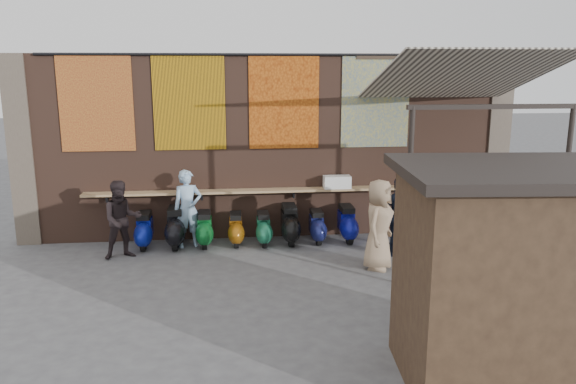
# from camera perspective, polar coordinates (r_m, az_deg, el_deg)

# --- Properties ---
(ground) EXTENTS (70.00, 70.00, 0.00)m
(ground) POSITION_cam_1_polar(r_m,az_deg,el_deg) (10.30, -0.62, -8.61)
(ground) COLOR #474749
(ground) RESTS_ON ground
(brick_wall) EXTENTS (10.00, 0.40, 4.00)m
(brick_wall) POSITION_cam_1_polar(r_m,az_deg,el_deg) (12.42, -1.88, 4.59)
(brick_wall) COLOR brown
(brick_wall) RESTS_ON ground
(pier_left) EXTENTS (0.50, 0.50, 4.00)m
(pier_left) POSITION_cam_1_polar(r_m,az_deg,el_deg) (13.09, -25.27, 3.81)
(pier_left) COLOR #4C4238
(pier_left) RESTS_ON ground
(pier_right) EXTENTS (0.50, 0.50, 4.00)m
(pier_right) POSITION_cam_1_polar(r_m,az_deg,el_deg) (13.82, 20.22, 4.63)
(pier_right) COLOR #4C4238
(pier_right) RESTS_ON ground
(eating_counter) EXTENTS (8.00, 0.32, 0.05)m
(eating_counter) POSITION_cam_1_polar(r_m,az_deg,el_deg) (12.21, -1.72, 0.16)
(eating_counter) COLOR #9E7A51
(eating_counter) RESTS_ON brick_wall
(shelf_box) EXTENTS (0.59, 0.28, 0.27)m
(shelf_box) POSITION_cam_1_polar(r_m,az_deg,el_deg) (12.35, 5.00, 1.02)
(shelf_box) COLOR white
(shelf_box) RESTS_ON eating_counter
(tapestry_redgold) EXTENTS (1.50, 0.02, 2.00)m
(tapestry_redgold) POSITION_cam_1_polar(r_m,az_deg,el_deg) (12.35, -18.92, 8.55)
(tapestry_redgold) COLOR maroon
(tapestry_redgold) RESTS_ON brick_wall
(tapestry_sun) EXTENTS (1.50, 0.02, 2.00)m
(tapestry_sun) POSITION_cam_1_polar(r_m,az_deg,el_deg) (12.09, -10.00, 8.95)
(tapestry_sun) COLOR #F0A30E
(tapestry_sun) RESTS_ON brick_wall
(tapestry_orange) EXTENTS (1.50, 0.02, 2.00)m
(tapestry_orange) POSITION_cam_1_polar(r_m,az_deg,el_deg) (12.13, -0.40, 9.15)
(tapestry_orange) COLOR #B55916
(tapestry_orange) RESTS_ON brick_wall
(tapestry_multi) EXTENTS (1.50, 0.02, 2.00)m
(tapestry_multi) POSITION_cam_1_polar(r_m,az_deg,el_deg) (12.49, 8.88, 9.10)
(tapestry_multi) COLOR #274A90
(tapestry_multi) RESTS_ON brick_wall
(hang_rail) EXTENTS (9.50, 0.06, 0.06)m
(hang_rail) POSITION_cam_1_polar(r_m,az_deg,el_deg) (12.07, -1.87, 13.78)
(hang_rail) COLOR black
(hang_rail) RESTS_ON brick_wall
(scooter_stool_0) EXTENTS (0.35, 0.78, 0.74)m
(scooter_stool_0) POSITION_cam_1_polar(r_m,az_deg,el_deg) (12.18, -14.38, -3.81)
(scooter_stool_0) COLOR #0E1C9C
(scooter_stool_0) RESTS_ON ground
(scooter_stool_1) EXTENTS (0.40, 0.88, 0.84)m
(scooter_stool_1) POSITION_cam_1_polar(r_m,az_deg,el_deg) (12.08, -11.33, -3.55)
(scooter_stool_1) COLOR black
(scooter_stool_1) RESTS_ON ground
(scooter_stool_2) EXTENTS (0.35, 0.77, 0.73)m
(scooter_stool_2) POSITION_cam_1_polar(r_m,az_deg,el_deg) (12.02, -8.46, -3.79)
(scooter_stool_2) COLOR #0D5C24
(scooter_stool_2) RESTS_ON ground
(scooter_stool_3) EXTENTS (0.32, 0.72, 0.68)m
(scooter_stool_3) POSITION_cam_1_polar(r_m,az_deg,el_deg) (12.04, -5.31, -3.80)
(scooter_stool_3) COLOR #81480B
(scooter_stool_3) RESTS_ON ground
(scooter_stool_4) EXTENTS (0.33, 0.73, 0.69)m
(scooter_stool_4) POSITION_cam_1_polar(r_m,az_deg,el_deg) (12.02, -2.50, -3.77)
(scooter_stool_4) COLOR #196444
(scooter_stool_4) RESTS_ON ground
(scooter_stool_5) EXTENTS (0.39, 0.86, 0.82)m
(scooter_stool_5) POSITION_cam_1_polar(r_m,az_deg,el_deg) (12.11, 0.18, -3.31)
(scooter_stool_5) COLOR black
(scooter_stool_5) RESTS_ON ground
(scooter_stool_6) EXTENTS (0.33, 0.73, 0.69)m
(scooter_stool_6) POSITION_cam_1_polar(r_m,az_deg,el_deg) (12.17, 2.96, -3.55)
(scooter_stool_6) COLOR #15194F
(scooter_stool_6) RESTS_ON ground
(scooter_stool_7) EXTENTS (0.37, 0.81, 0.77)m
(scooter_stool_7) POSITION_cam_1_polar(r_m,az_deg,el_deg) (12.31, 6.02, -3.23)
(scooter_stool_7) COLOR navy
(scooter_stool_7) RESTS_ON ground
(diner_left) EXTENTS (0.68, 0.54, 1.65)m
(diner_left) POSITION_cam_1_polar(r_m,az_deg,el_deg) (11.95, -10.15, -1.68)
(diner_left) COLOR #93B6D6
(diner_left) RESTS_ON ground
(diner_right) EXTENTS (0.92, 0.82, 1.57)m
(diner_right) POSITION_cam_1_polar(r_m,az_deg,el_deg) (11.54, -16.50, -2.71)
(diner_right) COLOR black
(diner_right) RESTS_ON ground
(shopper_navy) EXTENTS (0.96, 0.46, 1.60)m
(shopper_navy) POSITION_cam_1_polar(r_m,az_deg,el_deg) (11.41, 11.23, -2.51)
(shopper_navy) COLOR black
(shopper_navy) RESTS_ON ground
(shopper_grey) EXTENTS (1.18, 1.10, 1.60)m
(shopper_grey) POSITION_cam_1_polar(r_m,az_deg,el_deg) (10.84, 18.92, -3.77)
(shopper_grey) COLOR slate
(shopper_grey) RESTS_ON ground
(shopper_tan) EXTENTS (0.91, 1.00, 1.71)m
(shopper_tan) POSITION_cam_1_polar(r_m,az_deg,el_deg) (10.61, 9.19, -3.28)
(shopper_tan) COLOR #9B8063
(shopper_tan) RESTS_ON ground
(market_stall) EXTENTS (2.46, 1.92, 2.52)m
(market_stall) POSITION_cam_1_polar(r_m,az_deg,el_deg) (7.12, 21.36, -8.52)
(market_stall) COLOR black
(market_stall) RESTS_ON ground
(stall_roof) EXTENTS (2.75, 2.20, 0.12)m
(stall_roof) POSITION_cam_1_polar(r_m,az_deg,el_deg) (6.78, 22.24, 1.97)
(stall_roof) COLOR black
(stall_roof) RESTS_ON market_stall
(stall_sign) EXTENTS (1.20, 0.13, 0.50)m
(stall_sign) POSITION_cam_1_polar(r_m,az_deg,el_deg) (7.75, 19.12, -2.26)
(stall_sign) COLOR gold
(stall_sign) RESTS_ON market_stall
(stall_shelf) EXTENTS (1.93, 0.25, 0.06)m
(stall_shelf) POSITION_cam_1_polar(r_m,az_deg,el_deg) (8.02, 18.65, -8.55)
(stall_shelf) COLOR #473321
(stall_shelf) RESTS_ON market_stall
(awning_canvas) EXTENTS (3.20, 3.28, 0.97)m
(awning_canvas) POSITION_cam_1_polar(r_m,az_deg,el_deg) (11.37, 17.05, 11.16)
(awning_canvas) COLOR beige
(awning_canvas) RESTS_ON brick_wall
(awning_ledger) EXTENTS (3.30, 0.08, 0.12)m
(awning_ledger) POSITION_cam_1_polar(r_m,az_deg,el_deg) (12.85, 14.33, 13.20)
(awning_ledger) COLOR #33261C
(awning_ledger) RESTS_ON brick_wall
(awning_header) EXTENTS (3.00, 0.08, 0.08)m
(awning_header) POSITION_cam_1_polar(r_m,az_deg,el_deg) (10.02, 20.25, 8.14)
(awning_header) COLOR black
(awning_header) RESTS_ON awning_post_left
(awning_post_left) EXTENTS (0.09, 0.09, 3.10)m
(awning_post_left) POSITION_cam_1_polar(r_m,az_deg,el_deg) (9.71, 12.14, -0.64)
(awning_post_left) COLOR black
(awning_post_left) RESTS_ON ground
(awning_post_right) EXTENTS (0.09, 0.09, 3.10)m
(awning_post_right) POSITION_cam_1_polar(r_m,az_deg,el_deg) (10.92, 26.24, -0.22)
(awning_post_right) COLOR black
(awning_post_right) RESTS_ON ground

